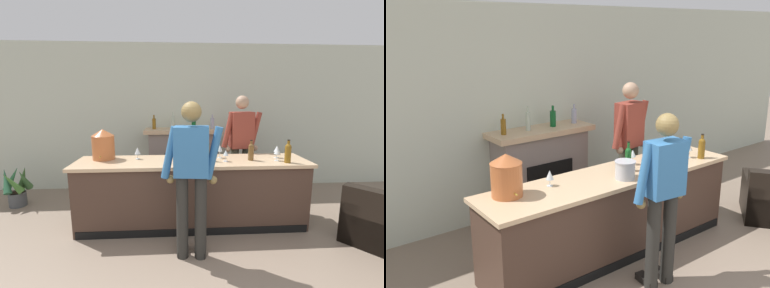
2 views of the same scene
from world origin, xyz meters
TOP-DOWN VIEW (x-y plane):
  - wall_back_panel at (0.00, 3.78)m, footprint 12.00×0.07m
  - bar_counter at (0.07, 2.16)m, footprint 3.12×0.71m
  - fireplace_stone at (-0.01, 3.52)m, footprint 1.41×0.52m
  - person_customer at (0.01, 1.41)m, footprint 0.66×0.34m
  - person_bartender at (0.89, 2.79)m, footprint 0.65×0.34m
  - copper_dispenser at (-1.14, 2.31)m, footprint 0.30×0.34m
  - ice_bucket_steel at (0.07, 1.99)m, footprint 0.22×0.22m
  - wine_bottle_cabernet_heavy at (1.30, 1.96)m, footprint 0.08×0.08m
  - wine_bottle_riesling_slim at (0.86, 2.12)m, footprint 0.08×0.08m
  - wine_bottle_rose_blush at (0.26, 2.15)m, footprint 0.07×0.07m
  - wine_glass_mid_counter at (-0.68, 2.29)m, footprint 0.08×0.08m
  - wine_glass_back_row at (0.46, 2.28)m, footprint 0.08×0.08m
  - wine_glass_front_right at (1.20, 2.07)m, footprint 0.08×0.08m
  - wine_glass_by_dispenser at (1.26, 2.23)m, footprint 0.09×0.09m
  - wine_glass_near_bucket at (0.51, 2.07)m, footprint 0.07×0.07m

SIDE VIEW (x-z plane):
  - bar_counter at x=0.07m, z-range 0.00..0.93m
  - fireplace_stone at x=-0.01m, z-range -0.14..1.36m
  - person_customer at x=0.01m, z-range 0.09..1.82m
  - person_bartender at x=0.89m, z-range 0.10..1.89m
  - ice_bucket_steel at x=0.07m, z-range 0.93..1.12m
  - wine_glass_near_bucket at x=0.51m, z-range 0.96..1.11m
  - wine_glass_mid_counter at x=-0.68m, z-range 0.96..1.12m
  - wine_glass_by_dispenser at x=1.26m, z-range 0.96..1.14m
  - wine_bottle_riesling_slim at x=0.86m, z-range 0.91..1.19m
  - wine_glass_front_right at x=1.20m, z-range 0.97..1.14m
  - wine_glass_back_row at x=0.46m, z-range 0.96..1.14m
  - wine_bottle_cabernet_heavy at x=1.30m, z-range 0.91..1.21m
  - wine_bottle_rose_blush at x=0.26m, z-range 0.91..1.25m
  - copper_dispenser at x=-1.14m, z-range 0.93..1.34m
  - wall_back_panel at x=0.00m, z-range 0.00..2.75m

